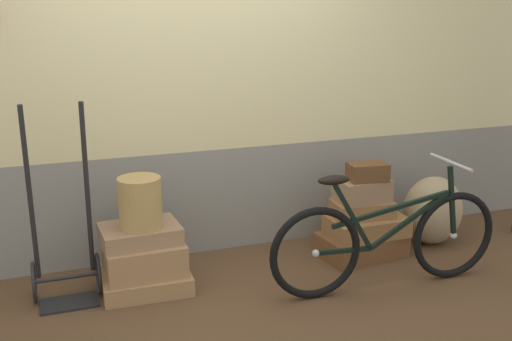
% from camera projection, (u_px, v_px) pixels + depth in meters
% --- Properties ---
extents(ground, '(9.72, 5.20, 0.06)m').
position_uv_depth(ground, '(232.00, 297.00, 4.03)').
color(ground, '#513823').
extents(station_building, '(7.72, 0.74, 2.98)m').
position_uv_depth(station_building, '(196.00, 59.00, 4.40)').
color(station_building, gray).
rests_on(station_building, ground).
extents(suitcase_0, '(0.60, 0.49, 0.12)m').
position_uv_depth(suitcase_0, '(146.00, 280.00, 4.08)').
color(suitcase_0, '#9E754C').
rests_on(suitcase_0, ground).
extents(suitcase_1, '(0.53, 0.41, 0.22)m').
position_uv_depth(suitcase_1, '(144.00, 258.00, 4.03)').
color(suitcase_1, '#9E754C').
rests_on(suitcase_1, suitcase_0).
extents(suitcase_2, '(0.53, 0.40, 0.11)m').
position_uv_depth(suitcase_2, '(140.00, 234.00, 4.00)').
color(suitcase_2, '#937051').
rests_on(suitcase_2, suitcase_1).
extents(suitcase_3, '(0.67, 0.49, 0.17)m').
position_uv_depth(suitcase_3, '(361.00, 244.00, 4.63)').
color(suitcase_3, brown).
rests_on(suitcase_3, ground).
extents(suitcase_4, '(0.59, 0.37, 0.14)m').
position_uv_depth(suitcase_4, '(366.00, 226.00, 4.58)').
color(suitcase_4, olive).
rests_on(suitcase_4, suitcase_3).
extents(suitcase_5, '(0.48, 0.31, 0.12)m').
position_uv_depth(suitcase_5, '(362.00, 209.00, 4.56)').
color(suitcase_5, olive).
rests_on(suitcase_5, suitcase_4).
extents(suitcase_6, '(0.40, 0.27, 0.17)m').
position_uv_depth(suitcase_6, '(362.00, 190.00, 4.52)').
color(suitcase_6, '#937051').
rests_on(suitcase_6, suitcase_5).
extents(suitcase_7, '(0.31, 0.21, 0.13)m').
position_uv_depth(suitcase_7, '(368.00, 172.00, 4.46)').
color(suitcase_7, brown).
rests_on(suitcase_7, suitcase_6).
extents(wicker_basket, '(0.28, 0.28, 0.34)m').
position_uv_depth(wicker_basket, '(140.00, 203.00, 3.92)').
color(wicker_basket, '#A8844C').
rests_on(wicker_basket, suitcase_2).
extents(luggage_trolley, '(0.43, 0.36, 1.31)m').
position_uv_depth(luggage_trolley, '(65.00, 255.00, 3.88)').
color(luggage_trolley, black).
rests_on(luggage_trolley, ground).
extents(burlap_sack, '(0.49, 0.42, 0.56)m').
position_uv_depth(burlap_sack, '(433.00, 210.00, 4.81)').
color(burlap_sack, '#9E8966').
rests_on(burlap_sack, ground).
extents(bicycle, '(1.68, 0.46, 0.87)m').
position_uv_depth(bicycle, '(386.00, 241.00, 4.02)').
color(bicycle, black).
rests_on(bicycle, ground).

